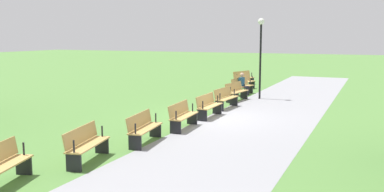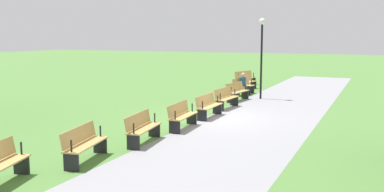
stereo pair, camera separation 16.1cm
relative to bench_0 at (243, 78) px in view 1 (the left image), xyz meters
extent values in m
plane|color=#54843D|center=(11.01, 1.97, -0.47)|extent=(120.00, 120.00, 0.00)
cube|color=#939399|center=(11.01, 3.89, -0.47)|extent=(36.66, 4.18, 0.01)
cube|color=tan|center=(0.02, 0.06, -0.02)|extent=(1.77, 0.99, 0.04)
cube|color=tan|center=(-0.04, -0.12, 0.22)|extent=(1.65, 0.68, 0.40)
cube|color=black|center=(-0.73, 0.33, -0.26)|extent=(0.18, 0.37, 0.43)
cylinder|color=black|center=(-0.72, 0.35, 0.14)|extent=(0.06, 0.06, 0.30)
cube|color=black|center=(0.78, -0.21, -0.26)|extent=(0.18, 0.37, 0.43)
cylinder|color=black|center=(0.78, -0.19, 0.14)|extent=(0.06, 0.06, 0.30)
cube|color=tan|center=(2.16, 0.75, -0.02)|extent=(1.77, 0.89, 0.04)
cube|color=tan|center=(2.10, 0.55, 0.22)|extent=(1.68, 0.57, 0.40)
cube|color=black|center=(1.39, 0.96, -0.26)|extent=(0.16, 0.38, 0.43)
cylinder|color=black|center=(1.39, 0.98, 0.14)|extent=(0.05, 0.05, 0.30)
cube|color=black|center=(2.93, 0.53, -0.26)|extent=(0.16, 0.38, 0.43)
cylinder|color=black|center=(2.93, 0.55, 0.14)|extent=(0.05, 0.05, 0.30)
cube|color=tan|center=(4.33, 1.28, -0.02)|extent=(1.77, 0.78, 0.04)
cube|color=tan|center=(4.29, 1.08, 0.22)|extent=(1.70, 0.45, 0.40)
cube|color=black|center=(3.55, 1.44, -0.26)|extent=(0.14, 0.38, 0.43)
cylinder|color=black|center=(3.56, 1.46, 0.14)|extent=(0.05, 0.05, 0.30)
cube|color=black|center=(5.12, 1.12, -0.26)|extent=(0.14, 0.38, 0.43)
cylinder|color=black|center=(5.12, 1.14, 0.14)|extent=(0.05, 0.05, 0.30)
cube|color=tan|center=(6.54, 1.66, -0.02)|extent=(1.76, 0.67, 0.04)
cube|color=tan|center=(6.52, 1.47, 0.22)|extent=(1.72, 0.34, 0.40)
cube|color=black|center=(5.75, 1.77, -0.26)|extent=(0.11, 0.38, 0.43)
cylinder|color=black|center=(5.75, 1.79, 0.14)|extent=(0.05, 0.05, 0.30)
cube|color=black|center=(7.33, 1.55, -0.26)|extent=(0.11, 0.38, 0.43)
cylinder|color=black|center=(7.34, 1.57, 0.14)|extent=(0.05, 0.05, 0.30)
cube|color=tan|center=(8.77, 1.89, -0.02)|extent=(1.75, 0.56, 0.04)
cube|color=tan|center=(8.76, 1.70, 0.22)|extent=(1.72, 0.22, 0.40)
cube|color=black|center=(7.97, 1.95, -0.26)|extent=(0.09, 0.38, 0.43)
cylinder|color=black|center=(7.98, 1.97, 0.14)|extent=(0.05, 0.05, 0.30)
cube|color=black|center=(9.57, 1.84, -0.26)|extent=(0.09, 0.38, 0.43)
cylinder|color=black|center=(9.57, 1.86, 0.14)|extent=(0.05, 0.05, 0.30)
cube|color=tan|center=(11.01, 1.97, -0.02)|extent=(1.72, 0.44, 0.04)
cube|color=tan|center=(11.01, 1.77, 0.22)|extent=(1.72, 0.10, 0.40)
cube|color=black|center=(10.21, 1.97, -0.26)|extent=(0.06, 0.37, 0.43)
cylinder|color=black|center=(10.21, 1.99, 0.14)|extent=(0.04, 0.04, 0.30)
cube|color=black|center=(11.81, 1.97, -0.26)|extent=(0.06, 0.37, 0.43)
cylinder|color=black|center=(11.81, 1.99, 0.14)|extent=(0.04, 0.04, 0.30)
cube|color=tan|center=(13.25, 1.89, -0.02)|extent=(1.75, 0.56, 0.04)
cube|color=tan|center=(13.27, 1.70, 0.22)|extent=(1.72, 0.22, 0.40)
cube|color=black|center=(12.45, 1.84, -0.26)|extent=(0.09, 0.38, 0.43)
cylinder|color=black|center=(12.45, 1.86, 0.14)|extent=(0.05, 0.05, 0.30)
cube|color=black|center=(14.05, 1.95, -0.26)|extent=(0.09, 0.38, 0.43)
cylinder|color=black|center=(14.05, 1.97, 0.14)|extent=(0.05, 0.05, 0.30)
cube|color=tan|center=(15.48, 1.66, -0.02)|extent=(1.76, 0.67, 0.04)
cube|color=tan|center=(15.51, 1.47, 0.22)|extent=(1.72, 0.34, 0.40)
cube|color=black|center=(14.69, 1.55, -0.26)|extent=(0.11, 0.38, 0.43)
cylinder|color=black|center=(14.69, 1.57, 0.14)|extent=(0.05, 0.05, 0.30)
cube|color=black|center=(16.27, 1.77, -0.26)|extent=(0.11, 0.38, 0.43)
cylinder|color=black|center=(16.27, 1.79, 0.14)|extent=(0.05, 0.05, 0.30)
cube|color=tan|center=(17.69, 1.28, -0.02)|extent=(1.77, 0.78, 0.04)
cube|color=tan|center=(17.73, 1.08, 0.22)|extent=(1.70, 0.45, 0.40)
cube|color=black|center=(16.91, 1.12, -0.26)|extent=(0.14, 0.38, 0.43)
cylinder|color=black|center=(16.90, 1.14, 0.14)|extent=(0.05, 0.05, 0.30)
cube|color=black|center=(18.47, 1.44, -0.26)|extent=(0.14, 0.38, 0.43)
cylinder|color=black|center=(18.47, 1.46, 0.14)|extent=(0.05, 0.05, 0.30)
cube|color=tan|center=(19.87, 0.75, -0.02)|extent=(1.77, 0.89, 0.04)
cube|color=black|center=(19.10, 0.53, -0.26)|extent=(0.16, 0.38, 0.43)
cylinder|color=black|center=(19.09, 0.55, 0.14)|extent=(0.05, 0.05, 0.30)
cube|color=navy|center=(4.44, 1.24, 0.23)|extent=(0.35, 0.26, 0.50)
sphere|color=tan|center=(4.44, 1.26, 0.62)|extent=(0.22, 0.22, 0.22)
cylinder|color=#23232D|center=(4.39, 1.43, -0.04)|extent=(0.20, 0.38, 0.13)
cylinder|color=#23232D|center=(4.42, 1.61, -0.26)|extent=(0.13, 0.13, 0.43)
cylinder|color=#23232D|center=(4.56, 1.40, -0.04)|extent=(0.20, 0.38, 0.13)
cylinder|color=#23232D|center=(4.60, 1.57, -0.26)|extent=(0.13, 0.13, 0.43)
cylinder|color=black|center=(5.44, 2.49, 1.39)|extent=(0.10, 0.10, 3.71)
sphere|color=white|center=(5.44, 2.49, 3.38)|extent=(0.32, 0.32, 0.32)
camera|label=1|loc=(26.11, 7.81, 2.70)|focal=39.49mm
camera|label=2|loc=(26.04, 7.95, 2.70)|focal=39.49mm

